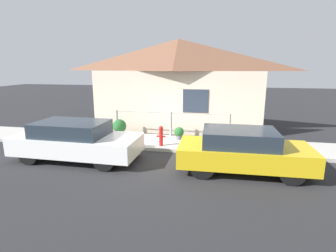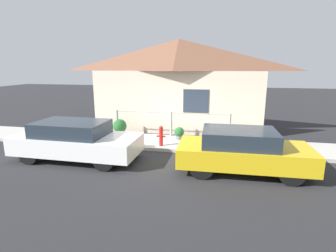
# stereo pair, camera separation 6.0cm
# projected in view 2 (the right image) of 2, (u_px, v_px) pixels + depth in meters

# --- Properties ---
(ground_plane) EXTENTS (60.00, 60.00, 0.00)m
(ground_plane) POSITION_uv_depth(u_px,v_px,m) (162.00, 152.00, 9.46)
(ground_plane) COLOR #262628
(sidewalk) EXTENTS (24.00, 1.92, 0.12)m
(sidewalk) POSITION_uv_depth(u_px,v_px,m) (167.00, 143.00, 10.36)
(sidewalk) COLOR #B2AFA8
(sidewalk) RESTS_ON ground_plane
(house) EXTENTS (8.03, 2.23, 4.23)m
(house) POSITION_uv_depth(u_px,v_px,m) (178.00, 59.00, 12.04)
(house) COLOR beige
(house) RESTS_ON ground_plane
(fence) EXTENTS (4.90, 0.10, 1.04)m
(fence) POSITION_uv_depth(u_px,v_px,m) (171.00, 123.00, 10.99)
(fence) COLOR #999993
(fence) RESTS_ON sidewalk
(car_left) EXTENTS (4.12, 1.71, 1.28)m
(car_left) POSITION_uv_depth(u_px,v_px,m) (76.00, 140.00, 8.58)
(car_left) COLOR white
(car_left) RESTS_ON ground_plane
(car_right) EXTENTS (3.78, 1.71, 1.26)m
(car_right) POSITION_uv_depth(u_px,v_px,m) (242.00, 150.00, 7.56)
(car_right) COLOR gold
(car_right) RESTS_ON ground_plane
(fire_hydrant) EXTENTS (0.33, 0.15, 0.76)m
(fire_hydrant) POSITION_uv_depth(u_px,v_px,m) (161.00, 135.00, 9.68)
(fire_hydrant) COLOR red
(fire_hydrant) RESTS_ON sidewalk
(potted_plant_near_hydrant) EXTENTS (0.39, 0.39, 0.50)m
(potted_plant_near_hydrant) POSITION_uv_depth(u_px,v_px,m) (179.00, 133.00, 10.58)
(potted_plant_near_hydrant) COLOR slate
(potted_plant_near_hydrant) RESTS_ON sidewalk
(potted_plant_by_fence) EXTENTS (0.58, 0.58, 0.69)m
(potted_plant_by_fence) POSITION_uv_depth(u_px,v_px,m) (120.00, 126.00, 11.21)
(potted_plant_by_fence) COLOR brown
(potted_plant_by_fence) RESTS_ON sidewalk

